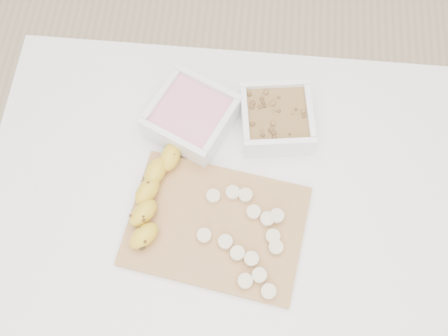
# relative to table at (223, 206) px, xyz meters

# --- Properties ---
(ground) EXTENTS (3.50, 3.50, 0.00)m
(ground) POSITION_rel_table_xyz_m (0.00, 0.00, -0.65)
(ground) COLOR #C6AD89
(ground) RESTS_ON ground
(table) EXTENTS (1.00, 0.70, 0.75)m
(table) POSITION_rel_table_xyz_m (0.00, 0.00, 0.00)
(table) COLOR white
(table) RESTS_ON ground
(bowl_yogurt) EXTENTS (0.21, 0.21, 0.07)m
(bowl_yogurt) POSITION_rel_table_xyz_m (-0.08, 0.15, 0.13)
(bowl_yogurt) COLOR white
(bowl_yogurt) RESTS_ON table
(bowl_granola) EXTENTS (0.17, 0.17, 0.07)m
(bowl_granola) POSITION_rel_table_xyz_m (0.10, 0.16, 0.13)
(bowl_granola) COLOR white
(bowl_granola) RESTS_ON table
(cutting_board) EXTENTS (0.38, 0.30, 0.01)m
(cutting_board) POSITION_rel_table_xyz_m (-0.01, -0.08, 0.10)
(cutting_board) COLOR #B97F4C
(cutting_board) RESTS_ON table
(banana) EXTENTS (0.14, 0.23, 0.04)m
(banana) POSITION_rel_table_xyz_m (-0.14, -0.03, 0.13)
(banana) COLOR gold
(banana) RESTS_ON cutting_board
(banana_slices) EXTENTS (0.17, 0.22, 0.02)m
(banana_slices) POSITION_rel_table_xyz_m (0.06, -0.09, 0.12)
(banana_slices) COLOR beige
(banana_slices) RESTS_ON cutting_board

